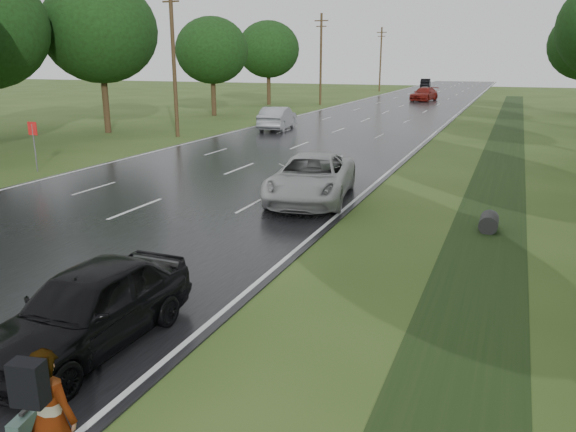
% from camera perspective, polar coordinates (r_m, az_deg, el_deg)
% --- Properties ---
extents(road, '(14.00, 180.00, 0.04)m').
position_cam_1_polar(road, '(54.08, 9.21, 10.10)').
color(road, black).
rests_on(road, ground).
extents(edge_stripe_east, '(0.12, 180.00, 0.01)m').
position_cam_1_polar(edge_stripe_east, '(53.00, 16.44, 9.59)').
color(edge_stripe_east, silver).
rests_on(edge_stripe_east, road).
extents(edge_stripe_west, '(0.12, 180.00, 0.01)m').
position_cam_1_polar(edge_stripe_west, '(55.95, 2.36, 10.48)').
color(edge_stripe_west, silver).
rests_on(edge_stripe_west, road).
extents(center_line, '(0.12, 180.00, 0.01)m').
position_cam_1_polar(center_line, '(54.08, 9.21, 10.12)').
color(center_line, silver).
rests_on(center_line, road).
extents(drainage_ditch, '(2.20, 120.00, 0.56)m').
position_cam_1_polar(drainage_ditch, '(26.69, 20.62, 3.81)').
color(drainage_ditch, '#1B3113').
rests_on(drainage_ditch, ground).
extents(road_sign, '(0.50, 0.06, 2.30)m').
position_cam_1_polar(road_sign, '(28.46, -24.45, 7.38)').
color(road_sign, slate).
rests_on(road_sign, ground).
extents(utility_pole_mid, '(1.60, 0.26, 10.00)m').
position_cam_1_polar(utility_pole_mid, '(38.77, -11.55, 15.55)').
color(utility_pole_mid, '#3D3019').
rests_on(utility_pole_mid, ground).
extents(utility_pole_far, '(1.60, 0.26, 10.00)m').
position_cam_1_polar(utility_pole_far, '(65.98, 3.36, 15.73)').
color(utility_pole_far, '#3D3019').
rests_on(utility_pole_far, ground).
extents(utility_pole_distant, '(1.60, 0.26, 10.00)m').
position_cam_1_polar(utility_pole_distant, '(94.89, 9.39, 15.51)').
color(utility_pole_distant, '#3D3019').
rests_on(utility_pole_distant, ground).
extents(tree_west_c, '(7.80, 7.80, 10.43)m').
position_cam_1_polar(tree_west_c, '(42.26, -18.59, 17.40)').
color(tree_west_c, '#3D3019').
rests_on(tree_west_c, ground).
extents(tree_west_d, '(6.60, 6.60, 8.80)m').
position_cam_1_polar(tree_west_d, '(53.35, -7.73, 16.33)').
color(tree_west_d, '#3D3019').
rests_on(tree_west_d, ground).
extents(tree_west_f, '(7.00, 7.00, 9.29)m').
position_cam_1_polar(tree_west_f, '(66.16, -2.01, 16.56)').
color(tree_west_f, '#3D3019').
rests_on(tree_west_f, ground).
extents(pedestrian, '(0.93, 0.71, 1.87)m').
position_cam_1_polar(pedestrian, '(7.56, -23.27, -18.36)').
color(pedestrian, '#A5998C').
rests_on(pedestrian, ground).
extents(white_pickup, '(3.58, 6.21, 1.63)m').
position_cam_1_polar(white_pickup, '(20.61, 2.37, 3.90)').
color(white_pickup, '#B8B8B8').
rests_on(white_pickup, road).
extents(dark_sedan, '(1.88, 4.50, 1.52)m').
position_cam_1_polar(dark_sedan, '(10.67, -19.62, -8.74)').
color(dark_sedan, black).
rests_on(dark_sedan, road).
extents(silver_sedan, '(2.47, 5.28, 1.67)m').
position_cam_1_polar(silver_sedan, '(41.89, -1.07, 9.91)').
color(silver_sedan, '#95999D').
rests_on(silver_sedan, road).
extents(far_car_red, '(3.15, 5.89, 1.62)m').
position_cam_1_polar(far_car_red, '(73.85, 13.67, 11.94)').
color(far_car_red, maroon).
rests_on(far_car_red, road).
extents(far_car_dark, '(2.14, 4.99, 1.60)m').
position_cam_1_polar(far_car_dark, '(109.77, 13.81, 12.99)').
color(far_car_dark, black).
rests_on(far_car_dark, road).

